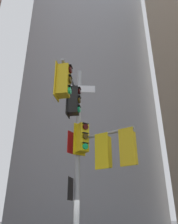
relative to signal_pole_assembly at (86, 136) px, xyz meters
name	(u,v)px	position (x,y,z in m)	size (l,w,h in m)	color
building_mid_block	(83,61)	(2.52, 25.29, 22.27)	(16.61, 16.61, 53.40)	#9399A3
signal_pole_assembly	(86,136)	(0.00, 0.00, 0.00)	(2.59, 2.66, 7.41)	#9EA0A3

